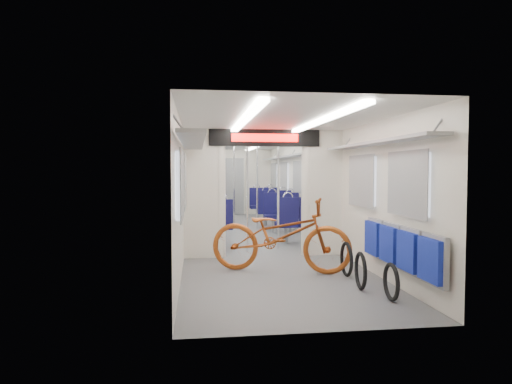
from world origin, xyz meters
TOP-DOWN VIEW (x-y plane):
  - carriage at (0.00, -0.27)m, footprint 12.00×12.02m
  - bicycle at (0.06, -3.35)m, footprint 2.30×1.45m
  - flip_bench at (1.35, -4.71)m, footprint 0.12×2.15m
  - bike_hoop_a at (1.09, -5.08)m, footprint 0.07×0.47m
  - bike_hoop_b at (0.91, -4.53)m, footprint 0.10×0.50m
  - bike_hoop_c at (0.97, -3.79)m, footprint 0.06×0.52m
  - seat_bay_near_left at (-0.93, 0.03)m, footprint 0.90×2.03m
  - seat_bay_near_right at (0.93, 0.26)m, footprint 0.92×2.11m
  - seat_bay_far_left at (-0.93, 3.58)m, footprint 0.96×2.29m
  - seat_bay_far_right at (0.94, 3.30)m, footprint 0.93×2.16m
  - stanchion_near_left at (-0.26, -1.55)m, footprint 0.04×0.04m
  - stanchion_near_right at (0.40, -1.27)m, footprint 0.05×0.05m
  - stanchion_far_left at (-0.23, 1.89)m, footprint 0.04×0.04m
  - stanchion_far_right at (0.39, 1.88)m, footprint 0.04×0.04m

SIDE VIEW (x-z plane):
  - bike_hoop_a at x=1.09m, z-range -0.03..0.44m
  - bike_hoop_b at x=0.91m, z-range -0.03..0.48m
  - bike_hoop_c at x=0.97m, z-range -0.03..0.49m
  - seat_bay_near_left at x=-0.93m, z-range -0.01..1.08m
  - seat_bay_near_right at x=0.93m, z-range -0.01..1.10m
  - seat_bay_far_right at x=0.94m, z-range -0.01..1.12m
  - seat_bay_far_left at x=-0.93m, z-range -0.01..1.15m
  - bicycle at x=0.06m, z-range 0.00..1.14m
  - flip_bench at x=1.35m, z-range 0.30..0.86m
  - stanchion_near_left at x=-0.26m, z-range 0.00..2.30m
  - stanchion_near_right at x=0.40m, z-range 0.00..2.30m
  - stanchion_far_left at x=-0.23m, z-range 0.00..2.30m
  - stanchion_far_right at x=0.39m, z-range 0.00..2.30m
  - carriage at x=0.00m, z-range 0.35..2.66m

